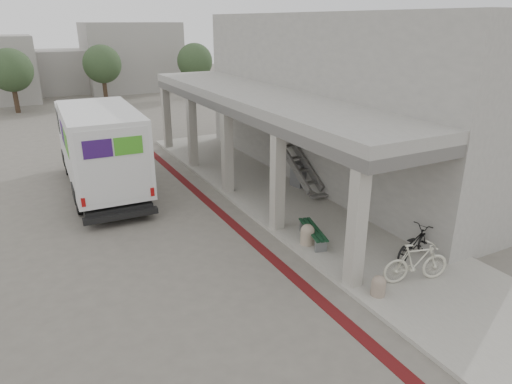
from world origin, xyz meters
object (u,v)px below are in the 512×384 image
bicycle_black (414,243)px  bench (313,232)px  utility_cabinet (299,174)px  fedex_truck (100,146)px  bicycle_cream (416,262)px

bicycle_black → bench: bearing=25.2°
bench → utility_cabinet: size_ratio=1.81×
bench → bicycle_black: bearing=-33.4°
utility_cabinet → bicycle_black: 6.84m
fedex_truck → bicycle_cream: bearing=-60.3°
utility_cabinet → bench: bearing=-130.5°
bicycle_cream → fedex_truck: bearing=42.6°
fedex_truck → utility_cabinet: size_ratio=8.36×
fedex_truck → bicycle_cream: size_ratio=4.50×
utility_cabinet → bicycle_black: bearing=-106.1°
bench → utility_cabinet: 5.16m
utility_cabinet → bicycle_black: utility_cabinet is taller
bench → bicycle_cream: 3.43m
bicycle_black → utility_cabinet: bearing=-19.6°
bicycle_black → fedex_truck: bearing=17.2°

